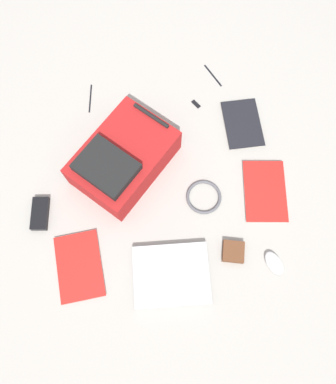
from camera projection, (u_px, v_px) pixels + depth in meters
ground_plane at (158, 187)px, 1.65m from camera, size 3.52×3.52×0.00m
backpack at (123, 159)px, 1.61m from camera, size 0.51×0.50×0.19m
laptop at (171, 275)px, 1.52m from camera, size 0.33×0.28×0.03m
book_blue at (265, 191)px, 1.64m from camera, size 0.23×0.30×0.02m
book_comic at (79, 266)px, 1.54m from camera, size 0.18×0.27×0.01m
book_red at (242, 124)px, 1.74m from camera, size 0.18×0.25×0.01m
computer_mouse at (274, 263)px, 1.54m from camera, size 0.08×0.11×0.03m
cable_coil at (204, 197)px, 1.63m from camera, size 0.15×0.15×0.01m
power_brick at (40, 214)px, 1.60m from camera, size 0.09×0.15×0.03m
pen_black at (213, 75)px, 1.83m from camera, size 0.06×0.13×0.01m
pen_blue at (90, 98)px, 1.79m from camera, size 0.04×0.14×0.01m
earbud_pouch at (233, 252)px, 1.55m from camera, size 0.11×0.11×0.03m
usb_stick at (196, 104)px, 1.78m from camera, size 0.04×0.05×0.01m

